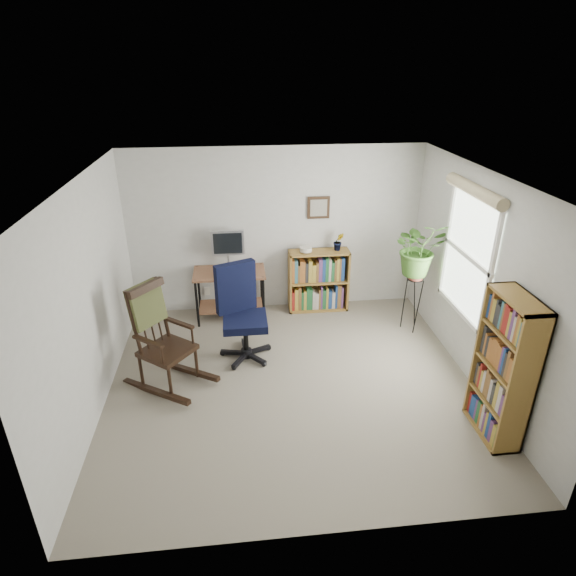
{
  "coord_description": "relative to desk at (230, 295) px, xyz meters",
  "views": [
    {
      "loc": [
        -0.56,
        -4.58,
        3.44
      ],
      "look_at": [
        0.0,
        0.4,
        1.05
      ],
      "focal_mm": 30.0,
      "sensor_mm": 36.0,
      "label": 1
    }
  ],
  "objects": [
    {
      "name": "floor",
      "position": [
        0.69,
        -1.7,
        -0.36
      ],
      "size": [
        4.2,
        4.0,
        0.0
      ],
      "primitive_type": "cube",
      "color": "gray",
      "rests_on": "ground"
    },
    {
      "name": "ceiling",
      "position": [
        0.69,
        -1.7,
        2.04
      ],
      "size": [
        4.2,
        4.0,
        0.0
      ],
      "primitive_type": "cube",
      "color": "white",
      "rests_on": "ground"
    },
    {
      "name": "wall_back",
      "position": [
        0.69,
        0.3,
        0.84
      ],
      "size": [
        4.2,
        0.0,
        2.4
      ],
      "primitive_type": "cube",
      "color": "silver",
      "rests_on": "ground"
    },
    {
      "name": "wall_front",
      "position": [
        0.69,
        -3.7,
        0.84
      ],
      "size": [
        4.2,
        0.0,
        2.4
      ],
      "primitive_type": "cube",
      "color": "silver",
      "rests_on": "ground"
    },
    {
      "name": "wall_left",
      "position": [
        -1.41,
        -1.7,
        0.84
      ],
      "size": [
        0.0,
        4.0,
        2.4
      ],
      "primitive_type": "cube",
      "color": "silver",
      "rests_on": "ground"
    },
    {
      "name": "wall_right",
      "position": [
        2.79,
        -1.7,
        0.84
      ],
      "size": [
        0.0,
        4.0,
        2.4
      ],
      "primitive_type": "cube",
      "color": "silver",
      "rests_on": "ground"
    },
    {
      "name": "window",
      "position": [
        2.75,
        -1.4,
        1.04
      ],
      "size": [
        0.12,
        1.2,
        1.5
      ],
      "primitive_type": null,
      "color": "white",
      "rests_on": "wall_right"
    },
    {
      "name": "desk",
      "position": [
        0.0,
        0.0,
        0.0
      ],
      "size": [
        1.01,
        0.56,
        0.73
      ],
      "primitive_type": null,
      "color": "brown",
      "rests_on": "floor"
    },
    {
      "name": "monitor",
      "position": [
        0.0,
        0.14,
        0.64
      ],
      "size": [
        0.46,
        0.16,
        0.56
      ],
      "primitive_type": null,
      "color": "#AFAFB3",
      "rests_on": "desk"
    },
    {
      "name": "keyboard",
      "position": [
        0.0,
        -0.12,
        0.38
      ],
      "size": [
        0.4,
        0.15,
        0.02
      ],
      "primitive_type": "cube",
      "color": "black",
      "rests_on": "desk"
    },
    {
      "name": "office_chair",
      "position": [
        0.18,
        -1.08,
        0.25
      ],
      "size": [
        0.88,
        0.88,
        1.23
      ],
      "primitive_type": null,
      "rotation": [
        0.0,
        0.0,
        0.41
      ],
      "color": "black",
      "rests_on": "floor"
    },
    {
      "name": "rocking_chair",
      "position": [
        -0.71,
        -1.54,
        0.26
      ],
      "size": [
        1.25,
        1.18,
        1.25
      ],
      "primitive_type": null,
      "rotation": [
        0.0,
        0.0,
        0.9
      ],
      "color": "black",
      "rests_on": "floor"
    },
    {
      "name": "low_bookshelf",
      "position": [
        1.31,
        0.12,
        0.1
      ],
      "size": [
        0.88,
        0.29,
        0.93
      ],
      "primitive_type": null,
      "color": "olive",
      "rests_on": "floor"
    },
    {
      "name": "tall_bookshelf",
      "position": [
        2.61,
        -2.72,
        0.4
      ],
      "size": [
        0.29,
        0.67,
        1.53
      ],
      "primitive_type": null,
      "color": "olive",
      "rests_on": "floor"
    },
    {
      "name": "plant_stand",
      "position": [
        2.49,
        -0.62,
        0.09
      ],
      "size": [
        0.33,
        0.33,
        0.9
      ],
      "primitive_type": null,
      "rotation": [
        0.0,
        0.0,
        0.42
      ],
      "color": "black",
      "rests_on": "floor"
    },
    {
      "name": "spider_plant",
      "position": [
        2.49,
        -0.62,
        1.2
      ],
      "size": [
        1.69,
        1.88,
        1.46
      ],
      "primitive_type": "imported",
      "color": "#3E6E26",
      "rests_on": "plant_stand"
    },
    {
      "name": "potted_plant_small",
      "position": [
        1.59,
        0.13,
        0.62
      ],
      "size": [
        0.13,
        0.24,
        0.11
      ],
      "primitive_type": "imported",
      "color": "#3E6E26",
      "rests_on": "low_bookshelf"
    },
    {
      "name": "framed_picture",
      "position": [
        1.31,
        0.27,
        1.17
      ],
      "size": [
        0.32,
        0.04,
        0.32
      ],
      "primitive_type": null,
      "color": "black",
      "rests_on": "wall_back"
    }
  ]
}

